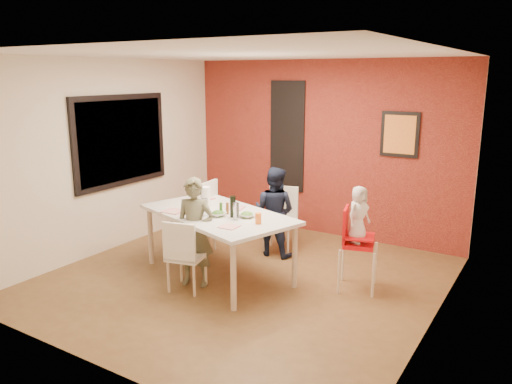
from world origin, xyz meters
The scene contains 35 objects.
ground centered at (0.00, 0.00, 0.00)m, with size 4.50×4.50×0.00m, color brown.
ceiling centered at (0.00, 0.00, 2.70)m, with size 4.50×4.50×0.02m, color white.
wall_back centered at (0.00, 2.25, 1.35)m, with size 4.50×0.02×2.70m, color beige.
wall_front centered at (0.00, -2.25, 1.35)m, with size 4.50×0.02×2.70m, color beige.
wall_left centered at (-2.25, 0.00, 1.35)m, with size 0.02×4.50×2.70m, color beige.
wall_right centered at (2.25, 0.00, 1.35)m, with size 0.02×4.50×2.70m, color beige.
brick_accent_wall centered at (0.00, 2.23, 1.35)m, with size 4.50×0.02×2.70m, color maroon.
picture_window_frame centered at (-2.22, 0.20, 1.55)m, with size 0.05×1.70×1.30m, color black.
picture_window_pane centered at (-2.21, 0.20, 1.55)m, with size 0.02×1.55×1.15m, color black.
glassblock_strip centered at (-0.60, 2.21, 1.50)m, with size 0.55×0.03×1.70m, color silver.
glassblock_surround centered at (-0.60, 2.21, 1.50)m, with size 0.60×0.03×1.76m, color black.
art_print_frame centered at (1.20, 2.21, 1.65)m, with size 0.54×0.03×0.64m, color black.
art_print_canvas centered at (1.20, 2.19, 1.65)m, with size 0.44×0.01×0.54m, color #F39B36.
dining_table centered at (-0.34, -0.05, 0.74)m, with size 2.20×1.63×0.82m.
chair_near centered at (-0.38, -0.66, 0.48)m, with size 0.48×0.48×0.86m.
chair_far centered at (-0.13, 1.20, 0.51)m, with size 0.51×0.51×0.92m.
chair_left centered at (-1.02, 0.46, 0.58)m, with size 0.53×0.53×1.04m.
high_chair centered at (1.25, 0.46, 0.59)m, with size 0.50×0.50×0.98m.
child_near centered at (-0.40, -0.43, 0.66)m, with size 0.48×0.31×1.31m, color brown.
child_far centered at (-0.12, 0.96, 0.63)m, with size 0.61×0.47×1.25m, color black.
toddler centered at (1.28, 0.48, 0.91)m, with size 0.32×0.21×0.66m, color beige.
plate_near_left centered at (-0.84, -0.30, 0.82)m, with size 0.24×0.24×0.01m, color white.
plate_far_mid centered at (-0.27, 0.24, 0.82)m, with size 0.21×0.21×0.01m, color white.
plate_near_right centered at (0.12, -0.46, 0.82)m, with size 0.20×0.20×0.01m, color white.
plate_far_left centered at (-0.90, 0.39, 0.82)m, with size 0.24×0.24×0.01m, color white.
salad_bowl_a centered at (-0.25, -0.17, 0.84)m, with size 0.19×0.19×0.05m, color silver.
salad_bowl_b centered at (0.08, -0.03, 0.84)m, with size 0.19×0.19×0.05m, color silver.
wine_bottle centered at (-0.07, -0.11, 0.95)m, with size 0.07×0.07×0.26m, color black.
wine_glass_a centered at (-0.39, -0.24, 0.93)m, with size 0.08×0.08×0.22m, color silver.
wine_glass_b centered at (0.02, -0.18, 0.92)m, with size 0.07×0.07×0.20m, color silver.
paper_towel_roll centered at (-0.58, 0.02, 0.96)m, with size 0.13×0.13×0.28m, color white.
condiment_red centered at (-0.27, -0.08, 0.88)m, with size 0.03×0.03×0.13m, color red.
condiment_green centered at (-0.26, -0.09, 0.89)m, with size 0.04×0.04×0.15m, color #3A7226.
condiment_brown centered at (-0.20, -0.04, 0.89)m, with size 0.04×0.04×0.15m, color brown.
sippy_cup centered at (0.33, -0.18, 0.88)m, with size 0.07×0.07×0.12m, color orange.
Camera 1 is at (3.19, -4.82, 2.48)m, focal length 35.00 mm.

